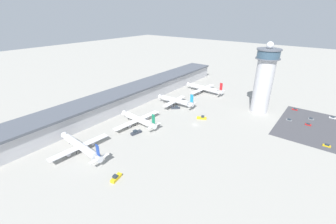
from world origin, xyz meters
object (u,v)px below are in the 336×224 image
object	(u,v)px
service_truck_baggage	(202,118)
service_truck_water	(116,178)
car_navy_sedan	(295,109)
airplane_gate_delta	(204,88)
car_green_van	(333,118)
service_truck_fuel	(136,132)
car_blue_compact	(327,146)
car_white_wagon	(289,120)
car_black_suv	(311,119)
control_tower	(264,79)
service_truck_catering	(176,108)
airplane_gate_bravo	(138,120)
airplane_gate_charlie	(175,101)
car_maroon_suv	(308,124)
airplane_gate_alpha	(80,146)

from	to	relation	value
service_truck_baggage	service_truck_water	bearing A→B (deg)	-179.79
service_truck_water	car_navy_sedan	size ratio (longest dim) A/B	1.70
airplane_gate_delta	car_green_van	bearing A→B (deg)	-85.98
service_truck_fuel	car_blue_compact	size ratio (longest dim) A/B	1.87
car_white_wagon	car_black_suv	world-z (taller)	car_white_wagon
control_tower	service_truck_catering	distance (m)	75.56
service_truck_fuel	car_green_van	world-z (taller)	service_truck_fuel
airplane_gate_delta	car_green_van	xyz separation A→B (m)	(7.85, -111.86, -4.14)
service_truck_catering	car_blue_compact	size ratio (longest dim) A/B	1.71
airplane_gate_bravo	service_truck_baggage	bearing A→B (deg)	-41.91
service_truck_catering	service_truck_baggage	world-z (taller)	service_truck_baggage
car_white_wagon	car_navy_sedan	bearing A→B (deg)	0.99
service_truck_fuel	airplane_gate_bravo	bearing A→B (deg)	37.48
airplane_gate_charlie	service_truck_baggage	size ratio (longest dim) A/B	4.57
car_blue_compact	car_white_wagon	world-z (taller)	car_blue_compact
service_truck_catering	car_white_wagon	world-z (taller)	service_truck_catering
airplane_gate_bravo	airplane_gate_charlie	xyz separation A→B (m)	(46.57, -0.46, 0.73)
service_truck_baggage	car_white_wagon	bearing A→B (deg)	-55.05
control_tower	car_white_wagon	bearing A→B (deg)	-99.73
car_maroon_suv	car_navy_sedan	world-z (taller)	car_maroon_suv
service_truck_water	car_white_wagon	xyz separation A→B (m)	(126.15, -55.04, -0.44)
airplane_gate_delta	car_black_suv	size ratio (longest dim) A/B	9.71
control_tower	car_green_van	world-z (taller)	control_tower
car_green_van	car_black_suv	bearing A→B (deg)	134.43
car_navy_sedan	service_truck_catering	bearing A→B (deg)	125.75
airplane_gate_charlie	service_truck_catering	distance (m)	7.89
airplane_gate_bravo	service_truck_catering	xyz separation A→B (m)	(41.22, -4.78, -3.14)
airplane_gate_delta	service_truck_catering	world-z (taller)	airplane_gate_delta
airplane_gate_charlie	car_navy_sedan	distance (m)	103.38
service_truck_water	car_green_van	size ratio (longest dim) A/B	1.50
service_truck_water	car_blue_compact	distance (m)	129.72
service_truck_baggage	control_tower	bearing A→B (deg)	-35.50
car_green_van	car_navy_sedan	bearing A→B (deg)	89.94
airplane_gate_bravo	service_truck_water	distance (m)	60.67
service_truck_water	car_blue_compact	bearing A→B (deg)	-39.08
car_maroon_suv	car_black_suv	size ratio (longest dim) A/B	0.97
service_truck_baggage	service_truck_water	xyz separation A→B (m)	(-87.47, -0.31, 0.02)
airplane_gate_alpha	car_maroon_suv	xyz separation A→B (m)	(123.42, -102.74, -3.92)
airplane_gate_charlie	service_truck_baggage	distance (m)	34.32
airplane_gate_charlie	service_truck_baggage	xyz separation A→B (m)	(-9.58, -32.74, -3.78)
airplane_gate_charlie	car_black_suv	bearing A→B (deg)	-67.73
airplane_gate_delta	car_black_suv	bearing A→B (deg)	-93.05
control_tower	service_truck_baggage	distance (m)	59.18
airplane_gate_alpha	car_maroon_suv	bearing A→B (deg)	-39.78
car_green_van	car_black_suv	size ratio (longest dim) A/B	1.13
car_maroon_suv	car_blue_compact	xyz separation A→B (m)	(-25.67, -13.71, 0.01)
service_truck_catering	car_maroon_suv	world-z (taller)	service_truck_catering
service_truck_catering	car_blue_compact	distance (m)	110.87
control_tower	service_truck_water	size ratio (longest dim) A/B	7.86
airplane_gate_delta	service_truck_catering	xyz separation A→B (m)	(-52.11, -1.45, -3.81)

